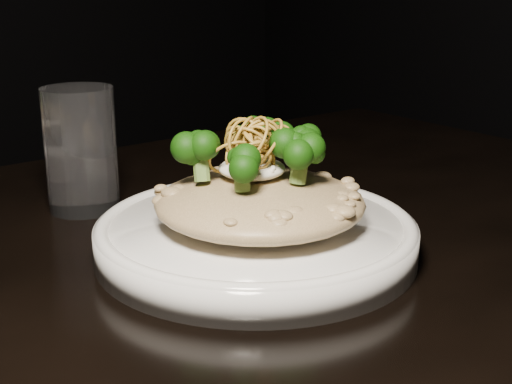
% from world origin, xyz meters
% --- Properties ---
extents(table, '(1.10, 0.80, 0.75)m').
position_xyz_m(table, '(0.00, 0.00, 0.67)').
color(table, black).
rests_on(table, ground).
extents(plate, '(0.27, 0.27, 0.03)m').
position_xyz_m(plate, '(0.01, -0.01, 0.76)').
color(plate, white).
rests_on(plate, table).
extents(risotto, '(0.17, 0.17, 0.04)m').
position_xyz_m(risotto, '(0.01, -0.02, 0.80)').
color(risotto, brown).
rests_on(risotto, plate).
extents(broccoli, '(0.11, 0.11, 0.04)m').
position_xyz_m(broccoli, '(0.01, -0.01, 0.84)').
color(broccoli, black).
rests_on(broccoli, risotto).
extents(cheese, '(0.06, 0.06, 0.02)m').
position_xyz_m(cheese, '(0.01, -0.00, 0.82)').
color(cheese, white).
rests_on(cheese, risotto).
extents(shallots, '(0.05, 0.05, 0.03)m').
position_xyz_m(shallots, '(0.01, -0.01, 0.85)').
color(shallots, '#8A5E1D').
rests_on(shallots, cheese).
extents(drinking_glass, '(0.08, 0.08, 0.12)m').
position_xyz_m(drinking_glass, '(-0.06, 0.19, 0.81)').
color(drinking_glass, white).
rests_on(drinking_glass, table).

